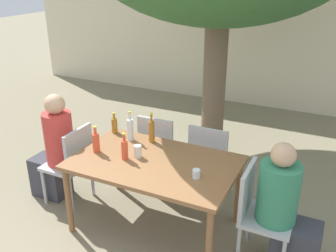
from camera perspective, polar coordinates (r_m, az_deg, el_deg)
ground_plane at (r=4.04m, az=-1.91°, el=-14.91°), size 30.00×30.00×0.00m
cafe_building_wall at (r=7.18m, az=13.78°, el=13.87°), size 10.00×0.08×2.80m
dining_table_front at (r=3.65m, az=-2.05°, el=-6.36°), size 1.59×1.00×0.77m
patio_chair_0 at (r=4.25m, az=-14.42°, el=-5.14°), size 0.44×0.44×0.92m
patio_chair_1 at (r=3.46m, az=13.60°, el=-12.22°), size 0.44×0.44×0.92m
patio_chair_2 at (r=4.43m, az=-1.28°, el=-3.12°), size 0.44×0.44×0.92m
patio_chair_3 at (r=4.22m, az=6.47°, el=-4.76°), size 0.44×0.44×0.92m
person_seated_0 at (r=4.38m, az=-16.86°, el=-3.94°), size 0.56×0.31×1.27m
person_seated_1 at (r=3.43m, az=17.55°, el=-12.83°), size 0.57×0.35×1.20m
water_bottle_0 at (r=4.00m, az=-5.78°, el=-0.47°), size 0.07×0.07×0.33m
amber_bottle_1 at (r=4.22m, az=-8.16°, el=0.16°), size 0.06×0.06×0.24m
soda_bottle_2 at (r=3.63m, az=-6.64°, el=-3.52°), size 0.07×0.07×0.27m
amber_bottle_3 at (r=3.95m, az=-2.51°, el=-0.73°), size 0.06×0.06×0.33m
soda_bottle_4 at (r=3.80m, az=-10.91°, el=-2.43°), size 0.07×0.07×0.28m
drinking_glass_0 at (r=3.34m, az=4.33°, el=-7.26°), size 0.07×0.07×0.08m
drinking_glass_1 at (r=3.67m, az=-4.67°, el=-3.89°), size 0.08×0.08×0.13m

